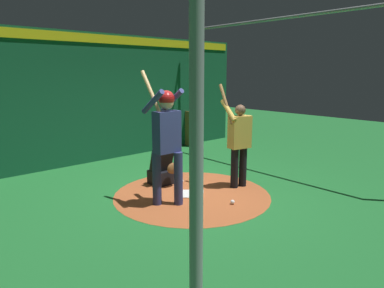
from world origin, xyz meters
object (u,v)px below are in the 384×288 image
Objects in this scene: batter at (166,136)px; baseball_2 at (233,202)px; baseball_1 at (178,189)px; baseball_0 at (182,181)px; catcher at (162,167)px; visitor at (239,140)px; home_plate at (192,194)px; bat_rack at (189,130)px.

batter reaches higher than baseball_2.
baseball_0 is at bearing 131.73° from baseball_1.
baseball_1 is 1.00× the size of baseball_2.
baseball_1 is at bearing -2.11° from catcher.
home_plate is at bearing -92.98° from visitor.
visitor is at bearing 36.91° from baseball_0.
baseball_1 is (-0.58, -1.03, -0.89)m from visitor.
bat_rack reaches higher than baseball_1.
batter reaches higher than baseball_0.
visitor reaches higher than bat_rack.
catcher is 0.61m from baseball_1.
baseball_0 reaches higher than home_plate.
baseball_0 and baseball_1 have the same top height.
home_plate is at bearing 96.04° from batter.
home_plate is 0.19× the size of batter.
baseball_0 is (0.20, 0.34, -0.31)m from catcher.
bat_rack is at bearing 164.62° from visitor.
batter is at bearing -132.95° from baseball_2.
home_plate is 0.84m from baseball_2.
visitor is at bearing -27.86° from bat_rack.
home_plate is at bearing 2.93° from catcher.
batter is 2.13× the size of bat_rack.
visitor reaches higher than baseball_1.
baseball_0 is 0.48m from baseball_1.
batter is at bearing -52.78° from baseball_0.
baseball_2 is (0.82, 0.19, 0.03)m from home_plate.
catcher is at bearing -124.95° from visitor.
catcher is at bearing 177.89° from baseball_1.
catcher is 3.77m from bat_rack.
visitor is 1.48m from baseball_1.
baseball_0 is (-0.63, 0.29, 0.03)m from home_plate.
catcher reaches higher than baseball_0.
catcher is 1.70m from baseball_2.
home_plate is at bearing -24.90° from baseball_0.
visitor is (1.10, 1.01, 0.58)m from catcher.
baseball_0 is (2.63, -2.54, -0.45)m from bat_rack.
catcher is 12.41× the size of baseball_2.
home_plate is 0.46× the size of catcher.
batter is at bearing -46.16° from bat_rack.
bat_rack is 4.16m from baseball_1.
bat_rack is at bearing 135.45° from baseball_1.
batter reaches higher than catcher.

